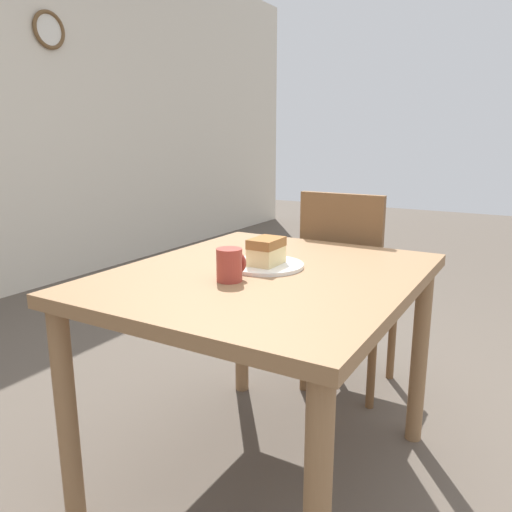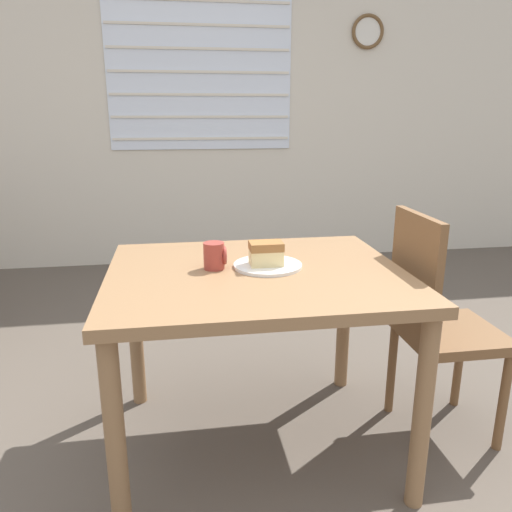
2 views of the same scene
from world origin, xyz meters
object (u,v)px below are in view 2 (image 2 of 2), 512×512
(cake_slice, at_px, (266,253))
(coffee_mug, at_px, (215,256))
(chair_near_window, at_px, (436,320))
(dining_table_near, at_px, (256,295))
(plate, at_px, (268,265))

(cake_slice, bearing_deg, coffee_mug, 174.10)
(chair_near_window, bearing_deg, dining_table_near, 88.87)
(chair_near_window, xyz_separation_m, coffee_mug, (-0.85, 0.06, 0.28))
(cake_slice, bearing_deg, dining_table_near, -149.50)
(plate, bearing_deg, chair_near_window, -3.95)
(chair_near_window, relative_size, coffee_mug, 9.47)
(plate, height_order, coffee_mug, coffee_mug)
(chair_near_window, relative_size, plate, 3.67)
(chair_near_window, xyz_separation_m, plate, (-0.66, 0.05, 0.24))
(coffee_mug, bearing_deg, plate, -3.08)
(dining_table_near, xyz_separation_m, cake_slice, (0.04, 0.02, 0.15))
(plate, bearing_deg, coffee_mug, 176.92)
(dining_table_near, relative_size, plate, 4.22)
(dining_table_near, bearing_deg, plate, 33.90)
(dining_table_near, bearing_deg, coffee_mug, 163.78)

